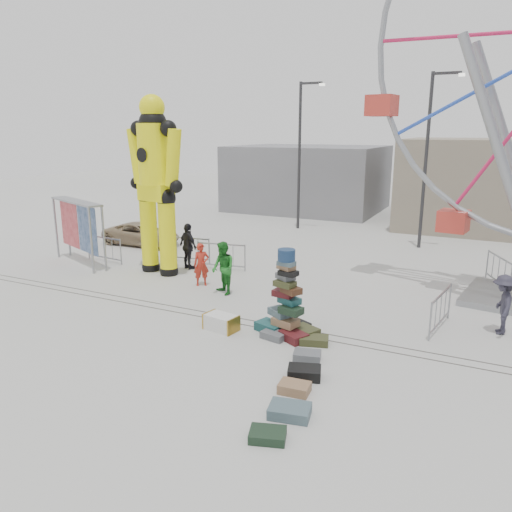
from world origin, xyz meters
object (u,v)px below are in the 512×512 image
at_px(lamp_post_right, 429,152).
at_px(pedestrian_black, 188,246).
at_px(steamer_trunk, 221,322).
at_px(barricade_dummy_a, 104,249).
at_px(banner_scaffold, 77,217).
at_px(barricade_dummy_c, 221,256).
at_px(crash_test_dummy, 155,179).
at_px(barricade_dummy_b, 187,250).
at_px(barricade_wheel_back, 498,271).
at_px(suitcase_tower, 286,311).
at_px(pedestrian_green, 223,268).
at_px(pedestrian_red, 201,265).
at_px(lamp_post_left, 301,149).
at_px(parked_suv, 142,234).
at_px(pedestrian_grey, 503,304).
at_px(barricade_wheel_front, 440,311).

relative_size(lamp_post_right, pedestrian_black, 4.28).
xyz_separation_m(steamer_trunk, barricade_dummy_a, (-8.25, 4.39, 0.33)).
bearing_deg(banner_scaffold, lamp_post_right, 58.40).
bearing_deg(banner_scaffold, barricade_dummy_c, 38.94).
height_order(crash_test_dummy, banner_scaffold, crash_test_dummy).
relative_size(barricade_dummy_b, barricade_wheel_back, 1.00).
distance_m(suitcase_tower, pedestrian_green, 3.99).
bearing_deg(pedestrian_green, banner_scaffold, -151.71).
bearing_deg(pedestrian_red, lamp_post_left, 54.38).
bearing_deg(barricade_wheel_back, barricade_dummy_c, -99.41).
bearing_deg(banner_scaffold, parked_suv, 111.44).
bearing_deg(pedestrian_red, parked_suv, 105.64).
xyz_separation_m(barricade_dummy_b, pedestrian_grey, (12.07, -2.66, 0.29)).
height_order(lamp_post_left, barricade_dummy_a, lamp_post_left).
height_order(barricade_dummy_c, pedestrian_green, pedestrian_green).
distance_m(pedestrian_green, pedestrian_grey, 8.61).
relative_size(pedestrian_green, pedestrian_grey, 1.09).
relative_size(barricade_dummy_a, barricade_wheel_front, 1.00).
relative_size(lamp_post_left, barricade_dummy_c, 4.00).
distance_m(banner_scaffold, pedestrian_black, 4.85).
xyz_separation_m(crash_test_dummy, pedestrian_red, (2.39, -0.70, -2.90)).
distance_m(crash_test_dummy, pedestrian_red, 3.82).
distance_m(lamp_post_right, barricade_dummy_b, 11.84).
bearing_deg(pedestrian_black, banner_scaffold, 39.90).
bearing_deg(barricade_dummy_c, pedestrian_black, -168.68).
height_order(pedestrian_black, pedestrian_grey, pedestrian_black).
height_order(lamp_post_left, pedestrian_green, lamp_post_left).
bearing_deg(crash_test_dummy, suitcase_tower, -16.60).
xyz_separation_m(lamp_post_right, pedestrian_red, (-6.30, -9.68, -3.70)).
distance_m(barricade_wheel_back, pedestrian_red, 10.73).
bearing_deg(pedestrian_red, barricade_dummy_b, 93.01).
distance_m(crash_test_dummy, pedestrian_grey, 12.54).
bearing_deg(barricade_dummy_c, barricade_dummy_b, 159.12).
height_order(steamer_trunk, barricade_wheel_front, barricade_wheel_front).
bearing_deg(barricade_wheel_back, pedestrian_grey, -21.85).
xyz_separation_m(steamer_trunk, pedestrian_grey, (7.08, 3.19, 0.62)).
distance_m(lamp_post_left, pedestrian_grey, 16.22).
relative_size(pedestrian_black, pedestrian_grey, 1.12).
height_order(barricade_dummy_b, barricade_wheel_front, same).
distance_m(barricade_dummy_a, pedestrian_black, 3.95).
relative_size(barricade_wheel_front, pedestrian_green, 1.10).
bearing_deg(pedestrian_green, barricade_dummy_a, -158.25).
bearing_deg(barricade_dummy_a, lamp_post_left, 71.64).
bearing_deg(crash_test_dummy, lamp_post_right, 56.24).
distance_m(steamer_trunk, barricade_dummy_a, 9.35).
relative_size(barricade_wheel_front, pedestrian_black, 1.07).
xyz_separation_m(suitcase_tower, crash_test_dummy, (-6.86, 3.48, 3.00)).
xyz_separation_m(suitcase_tower, pedestrian_red, (-4.47, 2.78, 0.10)).
bearing_deg(barricade_wheel_back, crash_test_dummy, -95.22).
relative_size(lamp_post_right, barricade_dummy_c, 4.00).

